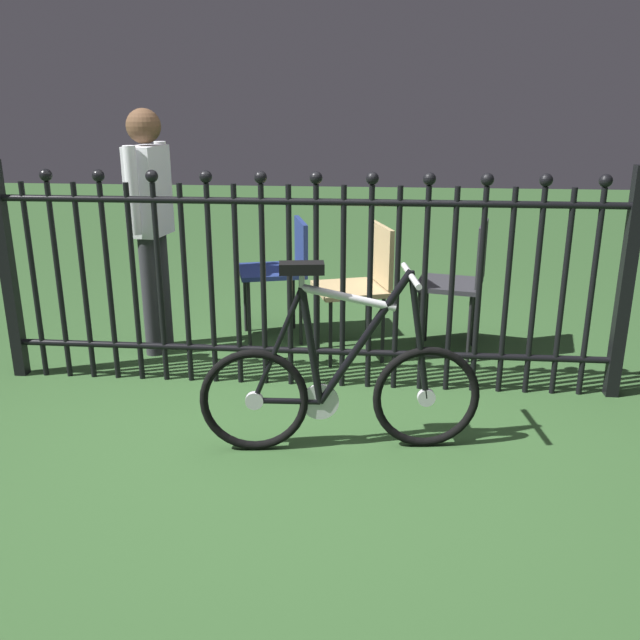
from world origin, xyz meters
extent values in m
plane|color=#305329|center=(0.00, 0.00, 0.00)|extent=(20.00, 20.00, 0.00)
cylinder|color=black|center=(-1.75, 0.65, 0.59)|extent=(0.03, 0.03, 1.17)
cylinder|color=black|center=(-1.60, 0.65, 0.59)|extent=(0.03, 0.03, 1.17)
cylinder|color=black|center=(-1.45, 0.65, 0.59)|extent=(0.03, 0.03, 1.17)
sphere|color=black|center=(-1.45, 0.65, 1.21)|extent=(0.07, 0.07, 0.07)
cylinder|color=black|center=(-1.30, 0.65, 0.59)|extent=(0.03, 0.03, 1.17)
cylinder|color=black|center=(-1.15, 0.65, 0.59)|extent=(0.03, 0.03, 1.17)
sphere|color=black|center=(-1.15, 0.65, 1.21)|extent=(0.07, 0.07, 0.07)
cylinder|color=black|center=(-0.99, 0.65, 0.59)|extent=(0.03, 0.03, 1.17)
cylinder|color=black|center=(-0.84, 0.65, 0.59)|extent=(0.03, 0.03, 1.17)
sphere|color=black|center=(-0.84, 0.65, 1.21)|extent=(0.07, 0.07, 0.07)
cylinder|color=black|center=(-0.69, 0.65, 0.59)|extent=(0.03, 0.03, 1.17)
cylinder|color=black|center=(-0.54, 0.65, 0.59)|extent=(0.03, 0.03, 1.17)
sphere|color=black|center=(-0.54, 0.65, 1.21)|extent=(0.07, 0.07, 0.07)
cylinder|color=black|center=(-0.39, 0.65, 0.59)|extent=(0.03, 0.03, 1.17)
cylinder|color=black|center=(-0.24, 0.65, 0.59)|extent=(0.03, 0.03, 1.17)
sphere|color=black|center=(-0.24, 0.65, 1.21)|extent=(0.07, 0.07, 0.07)
cylinder|color=black|center=(-0.09, 0.65, 0.59)|extent=(0.03, 0.03, 1.17)
cylinder|color=black|center=(0.06, 0.65, 0.59)|extent=(0.03, 0.03, 1.17)
sphere|color=black|center=(0.06, 0.65, 1.21)|extent=(0.07, 0.07, 0.07)
cylinder|color=black|center=(0.21, 0.65, 0.59)|extent=(0.03, 0.03, 1.17)
cylinder|color=black|center=(0.37, 0.65, 0.59)|extent=(0.03, 0.03, 1.17)
sphere|color=black|center=(0.37, 0.65, 1.21)|extent=(0.07, 0.07, 0.07)
cylinder|color=black|center=(0.52, 0.65, 0.59)|extent=(0.03, 0.03, 1.17)
cylinder|color=black|center=(0.67, 0.65, 0.59)|extent=(0.03, 0.03, 1.17)
sphere|color=black|center=(0.67, 0.65, 1.21)|extent=(0.07, 0.07, 0.07)
cylinder|color=black|center=(0.82, 0.65, 0.59)|extent=(0.03, 0.03, 1.17)
cylinder|color=black|center=(0.97, 0.65, 0.59)|extent=(0.03, 0.03, 1.17)
sphere|color=black|center=(0.97, 0.65, 1.21)|extent=(0.07, 0.07, 0.07)
cylinder|color=black|center=(1.12, 0.65, 0.59)|extent=(0.03, 0.03, 1.17)
cylinder|color=black|center=(1.27, 0.65, 0.59)|extent=(0.03, 0.03, 1.17)
sphere|color=black|center=(1.27, 0.65, 1.21)|extent=(0.07, 0.07, 0.07)
cylinder|color=black|center=(1.42, 0.65, 0.59)|extent=(0.03, 0.03, 1.17)
cylinder|color=black|center=(1.58, 0.65, 0.59)|extent=(0.03, 0.03, 1.17)
sphere|color=black|center=(1.58, 0.65, 1.21)|extent=(0.07, 0.07, 0.07)
cylinder|color=black|center=(0.00, 0.65, 0.21)|extent=(3.50, 0.04, 0.04)
cylinder|color=black|center=(0.00, 0.65, 1.08)|extent=(3.50, 0.04, 0.04)
cube|color=black|center=(-1.75, 0.65, 0.64)|extent=(0.07, 0.07, 1.29)
cube|color=black|center=(1.75, 0.65, 0.64)|extent=(0.07, 0.07, 1.29)
torus|color=black|center=(-0.15, -0.16, 0.26)|extent=(0.52, 0.11, 0.51)
cylinder|color=silver|center=(-0.15, -0.16, 0.26)|extent=(0.09, 0.04, 0.09)
torus|color=black|center=(0.66, -0.05, 0.26)|extent=(0.52, 0.11, 0.51)
cylinder|color=silver|center=(0.66, -0.05, 0.26)|extent=(0.09, 0.04, 0.09)
cylinder|color=black|center=(0.36, -0.09, 0.56)|extent=(0.44, 0.09, 0.65)
cylinder|color=silver|center=(0.28, -0.10, 0.76)|extent=(0.43, 0.09, 0.14)
cylinder|color=black|center=(0.11, -0.12, 0.53)|extent=(0.12, 0.05, 0.57)
cylinder|color=black|center=(0.00, -0.14, 0.25)|extent=(0.31, 0.07, 0.04)
cylinder|color=black|center=(-0.04, -0.15, 0.53)|extent=(0.25, 0.06, 0.56)
cylinder|color=black|center=(0.61, -0.06, 0.57)|extent=(0.13, 0.05, 0.62)
cylinder|color=silver|center=(0.56, -0.07, 0.87)|extent=(0.03, 0.03, 0.02)
cylinder|color=silver|center=(0.56, -0.07, 0.86)|extent=(0.08, 0.40, 0.03)
cylinder|color=silver|center=(0.07, -0.13, 0.84)|extent=(0.03, 0.03, 0.07)
cube|color=black|center=(0.07, -0.13, 0.90)|extent=(0.21, 0.12, 0.05)
cylinder|color=silver|center=(0.15, -0.12, 0.24)|extent=(0.18, 0.04, 0.18)
cylinder|color=black|center=(-0.44, 1.23, 0.23)|extent=(0.02, 0.02, 0.47)
cylinder|color=black|center=(-0.54, 1.57, 0.23)|extent=(0.02, 0.02, 0.47)
cylinder|color=black|center=(-0.11, 1.32, 0.23)|extent=(0.02, 0.02, 0.47)
cylinder|color=black|center=(-0.20, 1.66, 0.23)|extent=(0.02, 0.02, 0.47)
cube|color=navy|center=(-0.32, 1.45, 0.48)|extent=(0.54, 0.54, 0.03)
cube|color=navy|center=(-0.12, 1.50, 0.67)|extent=(0.14, 0.41, 0.32)
cylinder|color=black|center=(0.68, 1.16, 0.22)|extent=(0.02, 0.02, 0.45)
cylinder|color=black|center=(0.75, 1.47, 0.22)|extent=(0.02, 0.02, 0.45)
cylinder|color=black|center=(0.99, 1.09, 0.22)|extent=(0.02, 0.02, 0.45)
cylinder|color=black|center=(1.06, 1.41, 0.22)|extent=(0.02, 0.02, 0.45)
cube|color=#2D2D33|center=(0.87, 1.28, 0.46)|extent=(0.48, 0.48, 0.03)
cube|color=#2D2D33|center=(1.06, 1.24, 0.68)|extent=(0.11, 0.38, 0.38)
cylinder|color=black|center=(0.13, 0.93, 0.22)|extent=(0.02, 0.02, 0.44)
cylinder|color=black|center=(0.02, 1.25, 0.22)|extent=(0.02, 0.02, 0.44)
cylinder|color=black|center=(0.45, 1.03, 0.22)|extent=(0.02, 0.02, 0.44)
cylinder|color=black|center=(0.34, 1.36, 0.22)|extent=(0.02, 0.02, 0.44)
cube|color=tan|center=(0.23, 1.14, 0.45)|extent=(0.54, 0.54, 0.03)
cube|color=tan|center=(0.43, 1.21, 0.67)|extent=(0.16, 0.39, 0.37)
cylinder|color=#2D2D33|center=(-1.05, 1.06, 0.39)|extent=(0.11, 0.11, 0.78)
cylinder|color=#2D2D33|center=(-1.03, 1.22, 0.39)|extent=(0.11, 0.11, 0.78)
cube|color=silver|center=(-1.04, 1.14, 1.06)|extent=(0.22, 0.32, 0.55)
cylinder|color=silver|center=(-1.07, 0.94, 1.09)|extent=(0.08, 0.08, 0.53)
cylinder|color=silver|center=(-1.01, 1.34, 1.09)|extent=(0.08, 0.08, 0.53)
sphere|color=brown|center=(-1.04, 1.14, 1.45)|extent=(0.21, 0.21, 0.21)
camera|label=1|loc=(0.42, -3.07, 1.62)|focal=38.45mm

